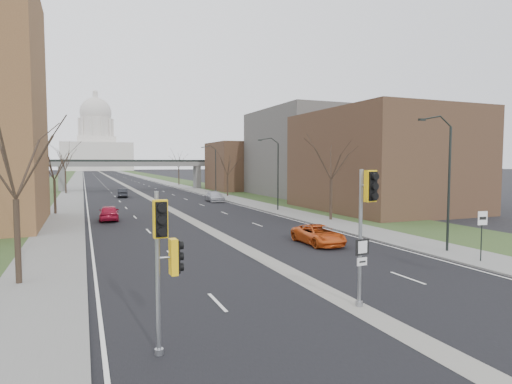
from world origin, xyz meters
TOP-DOWN VIEW (x-y plane):
  - ground at (0.00, 0.00)m, footprint 700.00×700.00m
  - road_surface at (0.00, 150.00)m, footprint 20.00×600.00m
  - median_strip at (0.00, 150.00)m, footprint 1.20×600.00m
  - sidewalk_right at (12.00, 150.00)m, footprint 4.00×600.00m
  - sidewalk_left at (-12.00, 150.00)m, footprint 4.00×600.00m
  - grass_verge_right at (18.00, 150.00)m, footprint 8.00×600.00m
  - grass_verge_left at (-18.00, 150.00)m, footprint 8.00×600.00m
  - commercial_block_near at (24.00, 28.00)m, footprint 16.00×20.00m
  - commercial_block_mid at (28.00, 52.00)m, footprint 18.00×22.00m
  - commercial_block_far at (22.00, 70.00)m, footprint 14.00×14.00m
  - pedestrian_bridge at (0.00, 80.00)m, footprint 34.00×3.00m
  - capitol at (0.00, 320.00)m, footprint 48.00×42.00m
  - streetlight_near at (10.99, 6.00)m, footprint 2.61×0.20m
  - streetlight_mid at (10.99, 32.00)m, footprint 2.61×0.20m
  - streetlight_far at (10.99, 58.00)m, footprint 2.61×0.20m
  - tree_left_a at (-13.00, 8.00)m, footprint 7.20×7.20m
  - tree_left_b at (-13.00, 38.00)m, footprint 6.75×6.75m
  - tree_left_c at (-13.00, 72.00)m, footprint 7.65×7.65m
  - tree_right_a at (13.00, 22.00)m, footprint 7.20×7.20m
  - tree_right_b at (13.00, 55.00)m, footprint 6.30×6.30m
  - tree_right_c at (13.00, 95.00)m, footprint 7.65×7.65m
  - signal_pole_left at (-7.86, -2.14)m, footprint 0.87×0.91m
  - signal_pole_median at (0.24, -0.90)m, footprint 0.64×0.91m
  - speed_limit_sign at (11.26, 3.01)m, footprint 0.63×0.13m
  - car_left_near at (-7.68, 30.51)m, footprint 2.17×4.76m
  - car_left_far at (-3.85, 60.01)m, footprint 2.02×4.66m
  - car_right_near at (5.46, 11.58)m, footprint 2.28×4.93m
  - car_right_mid at (8.17, 46.50)m, footprint 2.35×5.30m

SIDE VIEW (x-z plane):
  - ground at x=0.00m, z-range 0.00..0.00m
  - median_strip at x=0.00m, z-range -0.01..0.01m
  - road_surface at x=0.00m, z-range 0.00..0.01m
  - grass_verge_right at x=18.00m, z-range 0.00..0.10m
  - grass_verge_left at x=-18.00m, z-range 0.00..0.10m
  - sidewalk_right at x=12.00m, z-range 0.00..0.12m
  - sidewalk_left at x=-12.00m, z-range 0.00..0.12m
  - car_right_near at x=5.46m, z-range 0.00..1.37m
  - car_left_far at x=-3.85m, z-range 0.00..1.49m
  - car_right_mid at x=8.17m, z-range 0.00..1.51m
  - car_left_near at x=-7.68m, z-range 0.00..1.58m
  - speed_limit_sign at x=11.26m, z-range 0.67..3.58m
  - signal_pole_left at x=-7.86m, z-range 0.77..5.76m
  - signal_pole_median at x=0.24m, z-range 1.10..6.67m
  - pedestrian_bridge at x=0.00m, z-range 1.62..8.07m
  - commercial_block_far at x=22.00m, z-range 0.00..10.00m
  - tree_right_b at x=13.00m, z-range 1.71..9.93m
  - commercial_block_near at x=24.00m, z-range 0.00..12.00m
  - tree_left_b at x=-13.00m, z-range 1.82..10.63m
  - tree_left_a at x=-13.00m, z-range 1.94..11.34m
  - tree_right_a at x=13.00m, z-range 1.94..11.34m
  - streetlight_near at x=10.99m, z-range 2.60..11.30m
  - streetlight_mid at x=10.99m, z-range 2.60..11.30m
  - streetlight_far at x=10.99m, z-range 2.60..11.30m
  - tree_left_c at x=-13.00m, z-range 2.05..12.04m
  - tree_right_c at x=13.00m, z-range 2.05..12.04m
  - commercial_block_mid at x=28.00m, z-range 0.00..15.00m
  - capitol at x=0.00m, z-range -9.28..46.47m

